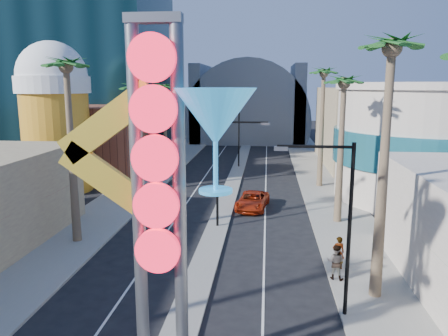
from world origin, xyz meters
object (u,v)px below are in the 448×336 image
Objects in this scene: pedestrian_b at (336,262)px; red_pickup at (252,201)px; neon_sign at (182,181)px; pedestrian_a at (338,253)px.

red_pickup is at bearing -50.88° from pedestrian_b.
pedestrian_a is at bearing 55.78° from neon_sign.
pedestrian_a is at bearing -85.36° from pedestrian_b.
red_pickup is at bearing -76.16° from pedestrian_a.
pedestrian_a is (6.83, 10.05, -6.20)m from neon_sign.
pedestrian_a is (5.25, -12.20, 0.39)m from red_pickup.
pedestrian_a reaches higher than pedestrian_b.
neon_sign is 2.46× the size of red_pickup.
pedestrian_a reaches higher than red_pickup.
pedestrian_a is 1.39m from pedestrian_b.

